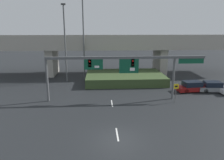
{
  "coord_description": "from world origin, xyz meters",
  "views": [
    {
      "loc": [
        -1.48,
        -16.61,
        9.16
      ],
      "look_at": [
        0.0,
        8.4,
        2.98
      ],
      "focal_mm": 35.0,
      "sensor_mm": 36.0,
      "label": 1
    }
  ],
  "objects_px": {
    "signal_gantry": "(123,64)",
    "highway_light_pole_near": "(65,42)",
    "highway_light_pole_far": "(83,34)",
    "speed_limit_sign": "(176,90)",
    "parked_sedan_mid_right": "(213,87)",
    "parked_sedan_near_right": "(193,87)"
  },
  "relations": [
    {
      "from": "signal_gantry",
      "to": "highway_light_pole_near",
      "type": "distance_m",
      "value": 13.27
    },
    {
      "from": "highway_light_pole_near",
      "to": "parked_sedan_mid_right",
      "type": "xyz_separation_m",
      "value": [
        21.86,
        -7.22,
        -6.03
      ]
    },
    {
      "from": "speed_limit_sign",
      "to": "parked_sedan_mid_right",
      "type": "height_order",
      "value": "speed_limit_sign"
    },
    {
      "from": "speed_limit_sign",
      "to": "highway_light_pole_near",
      "type": "distance_m",
      "value": 19.44
    },
    {
      "from": "signal_gantry",
      "to": "speed_limit_sign",
      "type": "relative_size",
      "value": 8.16
    },
    {
      "from": "parked_sedan_mid_right",
      "to": "speed_limit_sign",
      "type": "bearing_deg",
      "value": -143.99
    },
    {
      "from": "highway_light_pole_near",
      "to": "parked_sedan_near_right",
      "type": "xyz_separation_m",
      "value": [
        18.97,
        -6.94,
        -6.02
      ]
    },
    {
      "from": "speed_limit_sign",
      "to": "highway_light_pole_far",
      "type": "xyz_separation_m",
      "value": [
        -11.93,
        13.32,
        6.34
      ]
    },
    {
      "from": "highway_light_pole_near",
      "to": "parked_sedan_near_right",
      "type": "relative_size",
      "value": 2.55
    },
    {
      "from": "signal_gantry",
      "to": "highway_light_pole_far",
      "type": "distance_m",
      "value": 13.5
    },
    {
      "from": "signal_gantry",
      "to": "parked_sedan_near_right",
      "type": "bearing_deg",
      "value": 16.34
    },
    {
      "from": "parked_sedan_mid_right",
      "to": "highway_light_pole_far",
      "type": "bearing_deg",
      "value": 159.24
    },
    {
      "from": "highway_light_pole_far",
      "to": "parked_sedan_mid_right",
      "type": "relative_size",
      "value": 3.28
    },
    {
      "from": "speed_limit_sign",
      "to": "parked_sedan_mid_right",
      "type": "distance_m",
      "value": 8.26
    },
    {
      "from": "speed_limit_sign",
      "to": "parked_sedan_mid_right",
      "type": "bearing_deg",
      "value": 31.19
    },
    {
      "from": "parked_sedan_near_right",
      "to": "parked_sedan_mid_right",
      "type": "xyz_separation_m",
      "value": [
        2.89,
        -0.29,
        -0.01
      ]
    },
    {
      "from": "signal_gantry",
      "to": "parked_sedan_near_right",
      "type": "xyz_separation_m",
      "value": [
        10.53,
        3.09,
        -3.94
      ]
    },
    {
      "from": "signal_gantry",
      "to": "parked_sedan_mid_right",
      "type": "distance_m",
      "value": 14.26
    },
    {
      "from": "highway_light_pole_near",
      "to": "parked_sedan_mid_right",
      "type": "bearing_deg",
      "value": -18.29
    },
    {
      "from": "parked_sedan_near_right",
      "to": "parked_sedan_mid_right",
      "type": "relative_size",
      "value": 1.08
    },
    {
      "from": "parked_sedan_near_right",
      "to": "parked_sedan_mid_right",
      "type": "height_order",
      "value": "parked_sedan_near_right"
    },
    {
      "from": "signal_gantry",
      "to": "parked_sedan_near_right",
      "type": "height_order",
      "value": "signal_gantry"
    }
  ]
}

